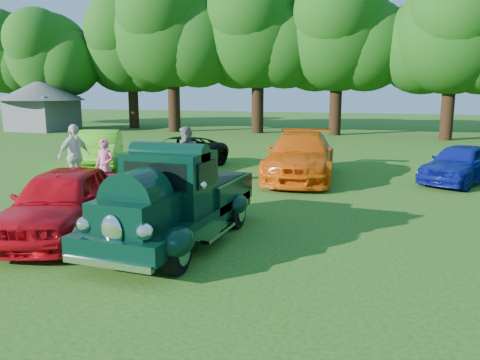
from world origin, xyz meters
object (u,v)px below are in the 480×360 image
(spectator_grey, at_px, (187,156))
(gazebo, at_px, (42,99))
(red_convertible, at_px, (63,202))
(back_car_lime, at_px, (99,148))
(back_car_blue, at_px, (461,164))
(spectator_pink, at_px, (105,167))
(hero_pickup, at_px, (176,202))
(back_car_black, at_px, (179,153))
(spectator_white, at_px, (74,156))
(back_car_orange, at_px, (300,156))

(spectator_grey, bearing_deg, gazebo, 161.91)
(red_convertible, height_order, spectator_grey, spectator_grey)
(red_convertible, bearing_deg, back_car_lime, 103.55)
(spectator_grey, height_order, gazebo, gazebo)
(back_car_blue, height_order, gazebo, gazebo)
(back_car_lime, xyz_separation_m, spectator_pink, (3.32, -4.27, 0.09))
(spectator_grey, bearing_deg, hero_pickup, -45.97)
(back_car_black, height_order, spectator_grey, spectator_grey)
(hero_pickup, relative_size, back_car_black, 1.07)
(gazebo, bearing_deg, back_car_lime, -42.02)
(back_car_black, bearing_deg, red_convertible, -67.16)
(spectator_white, bearing_deg, hero_pickup, -112.76)
(back_car_orange, height_order, spectator_pink, spectator_pink)
(back_car_black, height_order, gazebo, gazebo)
(back_car_orange, distance_m, spectator_white, 7.35)
(hero_pickup, distance_m, spectator_pink, 5.13)
(back_car_black, bearing_deg, back_car_orange, 6.69)
(red_convertible, relative_size, spectator_white, 2.11)
(hero_pickup, distance_m, back_car_blue, 10.33)
(back_car_lime, distance_m, back_car_black, 3.33)
(hero_pickup, distance_m, back_car_orange, 7.62)
(back_car_blue, xyz_separation_m, spectator_white, (-11.39, -4.66, 0.33))
(back_car_black, bearing_deg, hero_pickup, -51.54)
(back_car_black, relative_size, spectator_white, 2.23)
(spectator_pink, distance_m, spectator_grey, 2.62)
(back_car_lime, height_order, back_car_black, back_car_lime)
(back_car_lime, relative_size, back_car_orange, 0.80)
(spectator_pink, height_order, gazebo, gazebo)
(hero_pickup, xyz_separation_m, back_car_blue, (5.90, 8.48, -0.14))
(red_convertible, height_order, back_car_orange, back_car_orange)
(red_convertible, distance_m, gazebo, 29.21)
(back_car_blue, relative_size, spectator_grey, 2.04)
(red_convertible, distance_m, spectator_white, 5.25)
(back_car_lime, relative_size, spectator_pink, 2.70)
(back_car_blue, distance_m, spectator_grey, 8.84)
(spectator_grey, bearing_deg, spectator_white, -134.68)
(red_convertible, bearing_deg, back_car_orange, 49.89)
(spectator_pink, bearing_deg, red_convertible, -72.74)
(hero_pickup, height_order, back_car_black, hero_pickup)
(back_car_orange, relative_size, back_car_blue, 1.43)
(red_convertible, bearing_deg, hero_pickup, -8.55)
(hero_pickup, xyz_separation_m, back_car_orange, (0.83, 7.57, -0.00))
(back_car_blue, bearing_deg, gazebo, -177.57)
(back_car_lime, distance_m, spectator_white, 4.12)
(hero_pickup, bearing_deg, gazebo, 136.65)
(back_car_black, distance_m, spectator_white, 4.47)
(spectator_grey, distance_m, gazebo, 25.35)
(hero_pickup, bearing_deg, back_car_black, 116.50)
(back_car_blue, bearing_deg, back_car_orange, -143.51)
(back_car_lime, relative_size, gazebo, 0.67)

